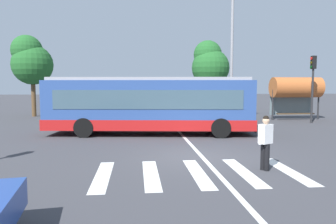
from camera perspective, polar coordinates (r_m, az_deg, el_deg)
The scene contains 14 objects.
ground_plane at distance 11.75m, azimuth 5.04°, elevation -8.13°, with size 160.00×160.00×0.00m, color #3D3D42.
city_transit_bus at distance 16.82m, azimuth -3.35°, elevation 1.30°, with size 11.26×3.88×3.06m.
pedestrian_crossing_street at distance 10.15m, azimuth 17.38°, elevation -4.84°, with size 0.53×0.41×1.72m.
parked_car_silver at distance 24.29m, azimuth -8.00°, elevation 0.44°, with size 1.90×4.52×1.35m.
parked_car_black at distance 24.04m, azimuth -1.82°, elevation 0.44°, with size 2.08×4.60×1.35m.
parked_car_white at distance 24.42m, azimuth 4.76°, elevation 0.50°, with size 2.05×4.59×1.35m.
parked_car_teal at distance 25.27m, azimuth 10.31°, elevation 0.58°, with size 1.92×4.52×1.35m.
traffic_light_far_corner at distance 23.95m, azimuth 24.95°, elevation 5.64°, with size 0.33×0.32×4.67m.
bus_stop_shelter at distance 25.86m, azimuth 22.37°, elevation 4.05°, with size 3.80×1.54×3.25m.
twin_arm_street_lamp at distance 22.56m, azimuth 11.61°, elevation 11.98°, with size 3.85×0.32×8.93m.
background_tree_left at distance 28.78m, azimuth -23.79°, elevation 8.58°, with size 3.36×3.36×6.80m.
background_tree_right at distance 31.94m, azimuth 7.62°, elevation 8.70°, with size 3.77×3.77×7.13m.
crosswalk_painted_stripes at distance 9.64m, azimuth 5.48°, elevation -11.04°, with size 6.12×3.19×0.01m.
lane_center_line at distance 13.71m, azimuth 4.45°, elevation -6.21°, with size 0.16×24.00×0.01m, color silver.
Camera 1 is at (-2.17, -11.24, 2.65)m, focal length 33.35 mm.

